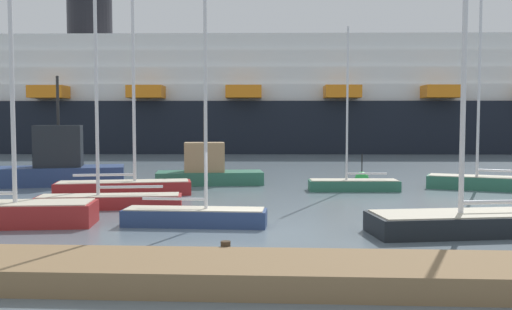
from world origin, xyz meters
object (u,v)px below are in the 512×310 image
Objects in this scene: fishing_boat_0 at (54,165)px; channel_buoy_1 at (70,172)px; cruise_ship at (245,102)px; sailboat_5 at (486,180)px; sailboat_3 at (195,212)px; fishing_boat_1 at (208,170)px; channel_buoy_0 at (362,178)px; sailboat_1 at (353,183)px; sailboat_4 at (477,219)px; sailboat_2 at (124,183)px; sailboat_6 at (0,209)px; sailboat_0 at (110,197)px.

fishing_boat_0 reaches higher than channel_buoy_1.
fishing_boat_0 is 0.08× the size of cruise_ship.
sailboat_5 is 1.23× the size of fishing_boat_0.
cruise_ship reaches higher than channel_buoy_1.
cruise_ship is (-1.98, 48.80, 5.59)m from sailboat_3.
channel_buoy_0 is (8.64, -0.10, -0.44)m from fishing_boat_1.
fishing_boat_0 is 8.58m from fishing_boat_1.
fishing_boat_0 reaches higher than fishing_boat_1.
sailboat_4 is at bearing 100.68° from sailboat_1.
channel_buoy_1 is at bearing 113.18° from sailboat_2.
channel_buoy_0 is at bearing 4.78° from sailboat_5.
sailboat_6 is (-6.56, -0.40, 0.10)m from sailboat_3.
channel_buoy_0 is at bearing -11.96° from channel_buoy_1.
sailboat_4 is at bearing 152.41° from sailboat_0.
channel_buoy_1 is (-10.85, 16.10, -0.18)m from sailboat_3.
sailboat_4 reaches higher than fishing_boat_0.
fishing_boat_1 is 0.06× the size of cruise_ship.
sailboat_2 is at bearing 8.48° from sailboat_1.
fishing_boat_1 is 3.53× the size of channel_buoy_0.
channel_buoy_1 is at bearing 168.04° from channel_buoy_0.
sailboat_1 is 8.29m from fishing_boat_1.
channel_buoy_0 is at bearing 170.57° from fishing_boat_1.
sailboat_2 is 10.46m from channel_buoy_1.
sailboat_5 is 41.53m from cruise_ship.
fishing_boat_0 reaches higher than channel_buoy_0.
fishing_boat_0 is 6.69× the size of channel_buoy_1.
sailboat_4 is at bearing 119.68° from fishing_boat_1.
sailboat_1 reaches higher than channel_buoy_0.
cruise_ship is (4.58, 49.19, 5.49)m from sailboat_6.
sailboat_2 reaches higher than channel_buoy_1.
sailboat_2 is 9.48× the size of channel_buoy_1.
sailboat_4 is 12.25m from sailboat_5.
sailboat_4 is (13.20, -4.35, -0.01)m from sailboat_0.
sailboat_5 is at bearing -12.61° from channel_buoy_1.
sailboat_6 is 1.86× the size of fishing_boat_1.
sailboat_2 is at bearing -53.74° from fishing_boat_0.
sailboat_0 reaches higher than sailboat_4.
cruise_ship is at bearing 76.65° from sailboat_6.
channel_buoy_0 is (0.75, 2.39, -0.01)m from sailboat_1.
sailboat_1 is at bearing -79.91° from cruise_ship.
sailboat_0 is at bearing -94.15° from sailboat_2.
sailboat_5 is 23.42m from fishing_boat_0.
sailboat_0 is 1.05× the size of sailboat_3.
sailboat_5 is at bearing 20.83° from sailboat_6.
cruise_ship reaches higher than fishing_boat_1.
sailboat_5 reaches higher than fishing_boat_0.
fishing_boat_0 is at bearing -104.26° from cruise_ship.
sailboat_6 reaches higher than fishing_boat_1.
sailboat_1 is at bearing -86.66° from sailboat_4.
fishing_boat_0 is at bearing 17.00° from sailboat_5.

